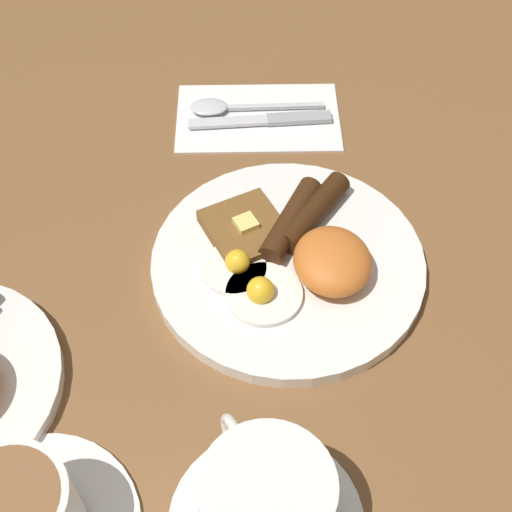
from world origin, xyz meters
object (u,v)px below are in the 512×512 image
Objects in this scene: knife at (268,120)px; breakfast_plate_near at (291,258)px; teacup_near at (266,506)px; spoon at (224,107)px.

breakfast_plate_near is at bearing 90.25° from knife.
teacup_near is 0.94× the size of spoon.
spoon is (0.48, -0.02, -0.03)m from teacup_near.
spoon is (0.03, 0.05, 0.00)m from knife.
knife is 1.05× the size of spoon.
breakfast_plate_near is 1.59× the size of knife.
spoon is at bearing -27.40° from knife.
teacup_near is 0.90× the size of knife.
spoon is at bearing 9.61° from breakfast_plate_near.
breakfast_plate_near is 0.21m from knife.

